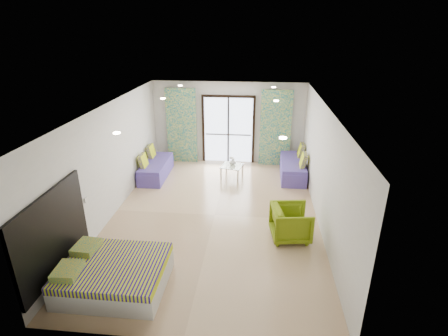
# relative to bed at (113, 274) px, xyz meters

# --- Properties ---
(floor) EXTENTS (5.00, 7.50, 0.01)m
(floor) POSITION_rel_bed_xyz_m (1.47, 2.70, -0.26)
(floor) COLOR tan
(floor) RESTS_ON ground
(ceiling) EXTENTS (5.00, 7.50, 0.01)m
(ceiling) POSITION_rel_bed_xyz_m (1.47, 2.70, 2.44)
(ceiling) COLOR silver
(ceiling) RESTS_ON ground
(wall_back) EXTENTS (5.00, 0.01, 2.70)m
(wall_back) POSITION_rel_bed_xyz_m (1.47, 6.45, 1.09)
(wall_back) COLOR silver
(wall_back) RESTS_ON ground
(wall_front) EXTENTS (5.00, 0.01, 2.70)m
(wall_front) POSITION_rel_bed_xyz_m (1.47, -1.05, 1.09)
(wall_front) COLOR silver
(wall_front) RESTS_ON ground
(wall_left) EXTENTS (0.01, 7.50, 2.70)m
(wall_left) POSITION_rel_bed_xyz_m (-1.03, 2.70, 1.09)
(wall_left) COLOR silver
(wall_left) RESTS_ON ground
(wall_right) EXTENTS (0.01, 7.50, 2.70)m
(wall_right) POSITION_rel_bed_xyz_m (3.97, 2.70, 1.09)
(wall_right) COLOR silver
(wall_right) RESTS_ON ground
(balcony_door) EXTENTS (1.76, 0.08, 2.28)m
(balcony_door) POSITION_rel_bed_xyz_m (1.47, 6.42, 1.00)
(balcony_door) COLOR black
(balcony_door) RESTS_ON floor
(balcony_rail) EXTENTS (1.52, 0.03, 0.04)m
(balcony_rail) POSITION_rel_bed_xyz_m (1.47, 6.43, 0.69)
(balcony_rail) COLOR #595451
(balcony_rail) RESTS_ON balcony_door
(curtain_left) EXTENTS (1.00, 0.10, 2.50)m
(curtain_left) POSITION_rel_bed_xyz_m (-0.08, 6.27, 0.99)
(curtain_left) COLOR silver
(curtain_left) RESTS_ON floor
(curtain_right) EXTENTS (1.00, 0.10, 2.50)m
(curtain_right) POSITION_rel_bed_xyz_m (3.02, 6.27, 0.99)
(curtain_right) COLOR silver
(curtain_right) RESTS_ON floor
(downlight_a) EXTENTS (0.12, 0.12, 0.02)m
(downlight_a) POSITION_rel_bed_xyz_m (0.07, 0.70, 2.41)
(downlight_a) COLOR #FFE0B2
(downlight_a) RESTS_ON ceiling
(downlight_b) EXTENTS (0.12, 0.12, 0.02)m
(downlight_b) POSITION_rel_bed_xyz_m (2.87, 0.70, 2.41)
(downlight_b) COLOR #FFE0B2
(downlight_b) RESTS_ON ceiling
(downlight_c) EXTENTS (0.12, 0.12, 0.02)m
(downlight_c) POSITION_rel_bed_xyz_m (0.07, 3.70, 2.41)
(downlight_c) COLOR #FFE0B2
(downlight_c) RESTS_ON ceiling
(downlight_d) EXTENTS (0.12, 0.12, 0.02)m
(downlight_d) POSITION_rel_bed_xyz_m (2.87, 3.70, 2.41)
(downlight_d) COLOR #FFE0B2
(downlight_d) RESTS_ON ceiling
(downlight_e) EXTENTS (0.12, 0.12, 0.02)m
(downlight_e) POSITION_rel_bed_xyz_m (0.07, 5.70, 2.41)
(downlight_e) COLOR #FFE0B2
(downlight_e) RESTS_ON ceiling
(downlight_f) EXTENTS (0.12, 0.12, 0.02)m
(downlight_f) POSITION_rel_bed_xyz_m (2.87, 5.70, 2.41)
(downlight_f) COLOR #FFE0B2
(downlight_f) RESTS_ON ceiling
(headboard) EXTENTS (0.06, 2.10, 1.50)m
(headboard) POSITION_rel_bed_xyz_m (-0.99, 0.00, 0.79)
(headboard) COLOR black
(headboard) RESTS_ON floor
(switch_plate) EXTENTS (0.02, 0.10, 0.10)m
(switch_plate) POSITION_rel_bed_xyz_m (-1.00, 1.25, 0.79)
(switch_plate) COLOR silver
(switch_plate) RESTS_ON wall_left
(bed) EXTENTS (1.79, 1.46, 0.62)m
(bed) POSITION_rel_bed_xyz_m (0.00, 0.00, 0.00)
(bed) COLOR silver
(bed) RESTS_ON floor
(daybed_left) EXTENTS (0.72, 1.79, 0.88)m
(daybed_left) POSITION_rel_bed_xyz_m (-0.64, 4.89, 0.01)
(daybed_left) COLOR #51419B
(daybed_left) RESTS_ON floor
(daybed_right) EXTENTS (0.76, 1.88, 0.92)m
(daybed_right) POSITION_rel_bed_xyz_m (3.59, 5.34, 0.03)
(daybed_right) COLOR #51419B
(daybed_right) RESTS_ON floor
(coffee_table) EXTENTS (0.72, 0.72, 0.70)m
(coffee_table) POSITION_rel_bed_xyz_m (1.71, 5.03, 0.10)
(coffee_table) COLOR silver
(coffee_table) RESTS_ON floor
(vase) EXTENTS (0.25, 0.25, 0.19)m
(vase) POSITION_rel_bed_xyz_m (1.73, 5.09, 0.24)
(vase) COLOR white
(vase) RESTS_ON coffee_table
(armchair) EXTENTS (0.86, 0.90, 0.83)m
(armchair) POSITION_rel_bed_xyz_m (3.25, 1.89, 0.16)
(armchair) COLOR olive
(armchair) RESTS_ON floor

